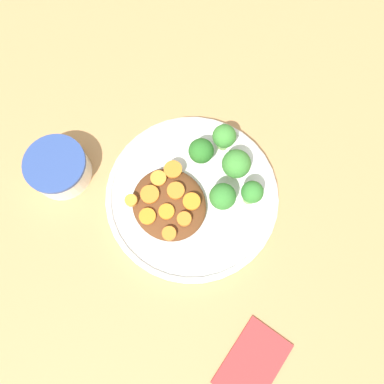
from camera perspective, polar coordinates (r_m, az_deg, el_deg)
The scene contains 20 objects.
ground_plane at distance 0.58m, azimuth 0.00°, elevation -0.88°, with size 4.00×4.00×0.00m, color tan.
plate at distance 0.57m, azimuth 0.00°, elevation -0.58°, with size 0.26×0.26×0.02m.
dip_bowl at distance 0.60m, azimuth -19.73°, elevation 3.55°, with size 0.09×0.09×0.05m.
stew_mound at distance 0.55m, azimuth -3.52°, elevation -1.85°, with size 0.11×0.11×0.02m, color #5B3319.
broccoli_floret_0 at distance 0.56m, azimuth 1.40°, elevation 6.23°, with size 0.04×0.04×0.05m.
broccoli_floret_1 at distance 0.55m, azimuth 6.75°, elevation 4.23°, with size 0.04×0.04×0.06m.
broccoli_floret_2 at distance 0.53m, azimuth 4.67°, elevation -0.77°, with size 0.04×0.04×0.05m.
broccoli_floret_3 at distance 0.54m, azimuth 9.10°, elevation -0.14°, with size 0.03×0.03×0.05m.
broccoli_floret_4 at distance 0.56m, azimuth 4.91°, elevation 8.35°, with size 0.04×0.04×0.05m.
carrot_slice_0 at distance 0.54m, azimuth -6.44°, elevation -0.36°, with size 0.03×0.03×0.01m, color orange.
carrot_slice_1 at distance 0.53m, azimuth -1.20°, elevation -4.12°, with size 0.02×0.02×0.01m, color orange.
carrot_slice_2 at distance 0.55m, azimuth -2.71°, elevation 3.64°, with size 0.03×0.03×0.00m, color orange.
carrot_slice_3 at distance 0.54m, azimuth -3.72°, elevation -3.21°, with size 0.02×0.02×0.01m, color orange.
carrot_slice_4 at distance 0.54m, azimuth -2.49°, elevation 0.21°, with size 0.03×0.03×0.01m, color orange.
carrot_slice_5 at distance 0.55m, azimuth -5.14°, elevation 2.12°, with size 0.02×0.02×0.00m, color orange.
carrot_slice_6 at distance 0.54m, azimuth -6.81°, elevation -3.69°, with size 0.02×0.02×0.00m, color orange.
carrot_slice_7 at distance 0.54m, azimuth -9.27°, elevation -1.27°, with size 0.02×0.02×0.01m, color orange.
carrot_slice_8 at distance 0.54m, azimuth -0.06°, elevation -1.45°, with size 0.03×0.03×0.01m, color orange.
carrot_slice_9 at distance 0.53m, azimuth -3.51°, elevation -6.31°, with size 0.02×0.02×0.01m, color orange.
napkin at distance 0.57m, azimuth 9.25°, elevation -24.44°, with size 0.12×0.09×0.01m.
Camera 1 is at (-0.10, -0.12, 0.56)m, focal length 35.00 mm.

